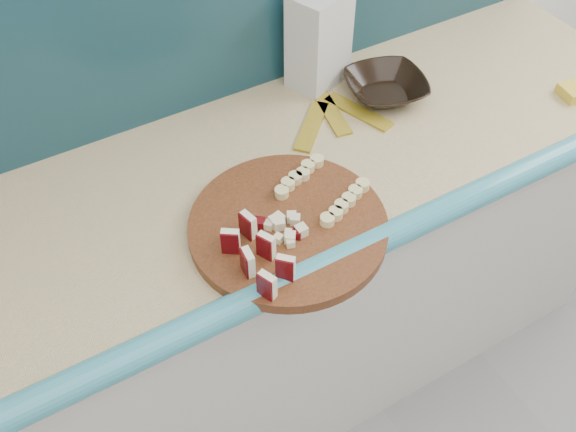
{
  "coord_description": "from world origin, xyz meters",
  "views": [
    {
      "loc": [
        -0.31,
        0.58,
        1.9
      ],
      "look_at": [
        0.12,
        1.31,
        0.96
      ],
      "focal_mm": 40.0,
      "sensor_mm": 36.0,
      "label": 1
    }
  ],
  "objects": [
    {
      "name": "banana_slices",
      "position": [
        0.23,
        1.35,
        0.94
      ],
      "size": [
        0.19,
        0.19,
        0.02
      ],
      "color": "beige",
      "rests_on": "cutting_board"
    },
    {
      "name": "banana_peel",
      "position": [
        0.4,
        1.57,
        0.91
      ],
      "size": [
        0.26,
        0.22,
        0.01
      ],
      "rotation": [
        0.0,
        0.0,
        -0.37
      ],
      "color": "gold",
      "rests_on": "kitchen_counter"
    },
    {
      "name": "brown_bowl",
      "position": [
        0.56,
        1.58,
        0.93
      ],
      "size": [
        0.24,
        0.24,
        0.05
      ],
      "primitive_type": "imported",
      "rotation": [
        0.0,
        0.0,
        -0.23
      ],
      "color": "black",
      "rests_on": "kitchen_counter"
    },
    {
      "name": "apple_wedges",
      "position": [
        0.02,
        1.25,
        0.96
      ],
      "size": [
        0.09,
        0.18,
        0.06
      ],
      "color": "#FCEDCA",
      "rests_on": "cutting_board"
    },
    {
      "name": "cutting_board",
      "position": [
        0.12,
        1.31,
        0.92
      ],
      "size": [
        0.52,
        0.52,
        0.03
      ],
      "primitive_type": "cylinder",
      "rotation": [
        0.0,
        0.0,
        0.36
      ],
      "color": "#42200E",
      "rests_on": "kitchen_counter"
    },
    {
      "name": "apple_chunks",
      "position": [
        0.1,
        1.31,
        0.95
      ],
      "size": [
        0.07,
        0.07,
        0.02
      ],
      "color": "#EFE5BF",
      "rests_on": "cutting_board"
    },
    {
      "name": "kitchen_counter",
      "position": [
        0.1,
        1.5,
        0.46
      ],
      "size": [
        2.2,
        0.63,
        0.91
      ],
      "color": "silver",
      "rests_on": "ground"
    },
    {
      "name": "flour_bag",
      "position": [
        0.44,
        1.72,
        1.03
      ],
      "size": [
        0.17,
        0.15,
        0.25
      ],
      "primitive_type": "cube",
      "rotation": [
        0.0,
        0.0,
        0.36
      ],
      "color": "silver",
      "rests_on": "kitchen_counter"
    },
    {
      "name": "backsplash",
      "position": [
        0.1,
        1.79,
        1.16
      ],
      "size": [
        2.2,
        0.02,
        0.5
      ],
      "primitive_type": "cube",
      "color": "teal",
      "rests_on": "kitchen_counter"
    }
  ]
}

